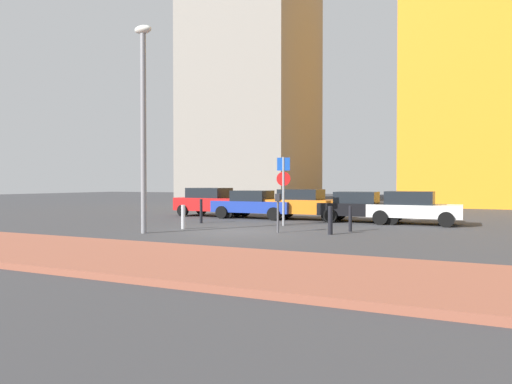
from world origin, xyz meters
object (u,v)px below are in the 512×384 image
(street_lamp, at_px, (143,112))
(traffic_bollard_far, at_px, (330,220))
(parked_car_orange, at_px, (305,204))
(parking_sign_post, at_px, (284,182))
(parked_car_red, at_px, (213,202))
(parking_meter, at_px, (278,208))
(parked_car_blue, at_px, (254,204))
(traffic_bollard_edge, at_px, (183,217))
(parked_car_black, at_px, (362,206))
(traffic_bollard_mid, at_px, (350,219))
(traffic_bollard_near, at_px, (201,211))
(parked_car_white, at_px, (413,207))

(street_lamp, bearing_deg, traffic_bollard_far, 20.94)
(parked_car_orange, relative_size, parking_sign_post, 1.36)
(parked_car_red, bearing_deg, parking_meter, -44.44)
(parking_sign_post, bearing_deg, parked_car_blue, 131.64)
(street_lamp, height_order, traffic_bollard_edge, street_lamp)
(traffic_bollard_edge, bearing_deg, parked_car_black, 46.74)
(parked_car_black, relative_size, parking_sign_post, 1.37)
(parked_car_red, relative_size, parked_car_orange, 1.10)
(parked_car_orange, bearing_deg, traffic_bollard_mid, -54.51)
(traffic_bollard_near, xyz_separation_m, traffic_bollard_edge, (0.74, -2.56, -0.07))
(parked_car_red, distance_m, parked_car_white, 10.49)
(parking_meter, relative_size, traffic_bollard_edge, 1.50)
(parked_car_white, relative_size, traffic_bollard_edge, 4.11)
(parked_car_red, distance_m, parked_car_blue, 2.66)
(parked_car_blue, height_order, traffic_bollard_far, parked_car_blue)
(parked_car_red, distance_m, parked_car_orange, 5.35)
(parked_car_orange, bearing_deg, parking_sign_post, -87.12)
(traffic_bollard_near, relative_size, traffic_bollard_far, 1.09)
(traffic_bollard_mid, bearing_deg, traffic_bollard_edge, -163.65)
(parked_car_red, height_order, traffic_bollard_edge, parked_car_red)
(parked_car_orange, height_order, traffic_bollard_mid, parked_car_orange)
(traffic_bollard_far, bearing_deg, traffic_bollard_edge, -174.89)
(parked_car_red, relative_size, parked_car_white, 1.12)
(traffic_bollard_near, bearing_deg, parking_meter, -26.07)
(traffic_bollard_near, bearing_deg, traffic_bollard_mid, -6.01)
(parked_car_black, xyz_separation_m, traffic_bollard_mid, (0.44, -4.33, -0.25))
(street_lamp, bearing_deg, traffic_bollard_edge, 76.74)
(parking_sign_post, relative_size, traffic_bollard_far, 2.92)
(parking_sign_post, height_order, traffic_bollard_edge, parking_sign_post)
(parked_car_red, bearing_deg, traffic_bollard_edge, -69.72)
(parked_car_white, xyz_separation_m, street_lamp, (-8.53, -7.86, 3.62))
(parked_car_red, height_order, parked_car_orange, parked_car_red)
(parked_car_black, xyz_separation_m, parking_sign_post, (-2.67, -3.24, 1.11))
(parking_meter, distance_m, traffic_bollard_far, 1.96)
(parking_meter, distance_m, traffic_bollard_near, 5.21)
(parked_car_blue, height_order, traffic_bollard_near, parked_car_blue)
(parked_car_black, xyz_separation_m, traffic_bollard_near, (-6.54, -3.60, -0.19))
(parked_car_blue, xyz_separation_m, street_lamp, (-0.68, -8.04, 3.64))
(street_lamp, bearing_deg, traffic_bollard_mid, 29.03)
(parked_car_white, bearing_deg, parked_car_orange, 175.04)
(traffic_bollard_near, xyz_separation_m, traffic_bollard_far, (6.56, -2.04, -0.05))
(parked_car_blue, distance_m, traffic_bollard_edge, 6.18)
(parking_meter, bearing_deg, traffic_bollard_near, 153.93)
(traffic_bollard_near, bearing_deg, traffic_bollard_edge, -73.89)
(parking_sign_post, bearing_deg, street_lamp, -126.69)
(traffic_bollard_mid, bearing_deg, traffic_bollard_far, -107.52)
(traffic_bollard_mid, distance_m, traffic_bollard_far, 1.37)
(street_lamp, relative_size, traffic_bollard_far, 7.46)
(parking_sign_post, bearing_deg, traffic_bollard_mid, -19.33)
(parked_car_white, relative_size, traffic_bollard_mid, 4.07)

